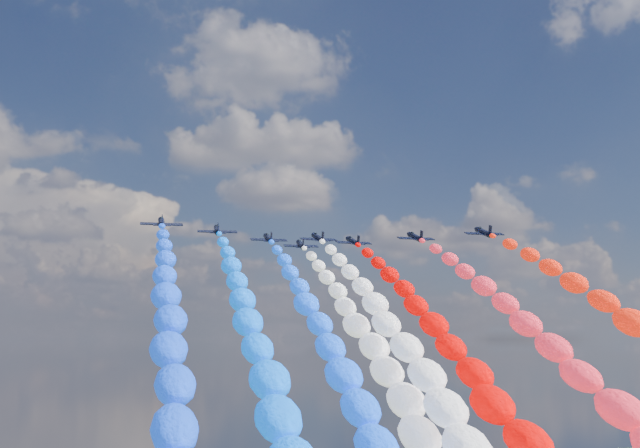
{
  "coord_description": "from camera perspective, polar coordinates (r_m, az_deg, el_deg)",
  "views": [
    {
      "loc": [
        -37.38,
        -162.55,
        81.54
      ],
      "look_at": [
        0.0,
        4.0,
        106.05
      ],
      "focal_mm": 45.22,
      "sensor_mm": 36.0,
      "label": 1
    }
  ],
  "objects": [
    {
      "name": "jet_4",
      "position": [
        192.87,
        -1.38,
        -1.47
      ],
      "size": [
        8.59,
        11.46,
        5.46
      ],
      "primitive_type": null,
      "rotation": [
        0.29,
        0.0,
        -0.04
      ],
      "color": "black"
    },
    {
      "name": "jet_6",
      "position": [
        179.72,
        6.75,
        -0.92
      ],
      "size": [
        8.34,
        11.28,
        5.46
      ],
      "primitive_type": null,
      "rotation": [
        0.29,
        0.0,
        0.02
      ],
      "color": "black"
    },
    {
      "name": "trail_5",
      "position": [
        132.26,
        8.71,
        -8.92
      ],
      "size": [
        5.99,
        108.16,
        52.23
      ],
      "primitive_type": null,
      "color": "#D90100"
    },
    {
      "name": "jet_3",
      "position": [
        179.93,
        -0.14,
        -0.98
      ],
      "size": [
        8.77,
        11.59,
        5.46
      ],
      "primitive_type": null,
      "rotation": [
        0.29,
        0.0,
        0.06
      ],
      "color": "black"
    },
    {
      "name": "jet_2",
      "position": [
        181.2,
        -3.67,
        -1.02
      ],
      "size": [
        8.26,
        11.22,
        5.46
      ],
      "primitive_type": null,
      "rotation": [
        0.29,
        0.0,
        0.01
      ],
      "color": "black"
    },
    {
      "name": "jet_1",
      "position": [
        168.37,
        -7.29,
        -0.42
      ],
      "size": [
        8.75,
        11.57,
        5.46
      ],
      "primitive_type": null,
      "rotation": [
        0.29,
        0.0,
        -0.06
      ],
      "color": "black"
    },
    {
      "name": "jet_5",
      "position": [
        186.44,
        2.35,
        -1.23
      ],
      "size": [
        8.84,
        11.64,
        5.46
      ],
      "primitive_type": null,
      "rotation": [
        0.29,
        0.0,
        0.07
      ],
      "color": "black"
    },
    {
      "name": "trail_2",
      "position": [
        125.28,
        0.25,
        -9.06
      ],
      "size": [
        5.99,
        108.16,
        52.23
      ],
      "primitive_type": null,
      "color": "#104DFF"
    },
    {
      "name": "trail_1",
      "position": [
        111.72,
        -4.79,
        -9.14
      ],
      "size": [
        5.99,
        108.16,
        52.23
      ],
      "primitive_type": null,
      "color": "#055AF3"
    },
    {
      "name": "trail_3",
      "position": [
        124.92,
        5.44,
        -9.03
      ],
      "size": [
        5.99,
        108.16,
        52.23
      ],
      "primitive_type": null,
      "color": "white"
    },
    {
      "name": "trail_6",
      "position": [
        127.33,
        15.34,
        -8.76
      ],
      "size": [
        5.99,
        108.16,
        52.23
      ],
      "primitive_type": null,
      "color": "red"
    },
    {
      "name": "jet_0",
      "position": [
        159.29,
        -11.15,
        0.11
      ],
      "size": [
        8.16,
        11.15,
        5.46
      ],
      "primitive_type": null,
      "rotation": [
        0.29,
        0.0,
        0.0
      ],
      "color": "black"
    },
    {
      "name": "jet_7",
      "position": [
        173.85,
        11.49,
        -0.57
      ],
      "size": [
        8.71,
        11.55,
        5.46
      ],
      "primitive_type": null,
      "rotation": [
        0.29,
        0.0,
        -0.05
      ],
      "color": "black"
    },
    {
      "name": "trail_0",
      "position": [
        102.23,
        -10.65,
        -9.12
      ],
      "size": [
        5.99,
        108.16,
        52.23
      ],
      "primitive_type": null,
      "color": "blue"
    },
    {
      "name": "trail_4",
      "position": [
        137.55,
        3.17,
        -8.97
      ],
      "size": [
        5.99,
        108.16,
        52.23
      ],
      "primitive_type": null,
      "color": "white"
    }
  ]
}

